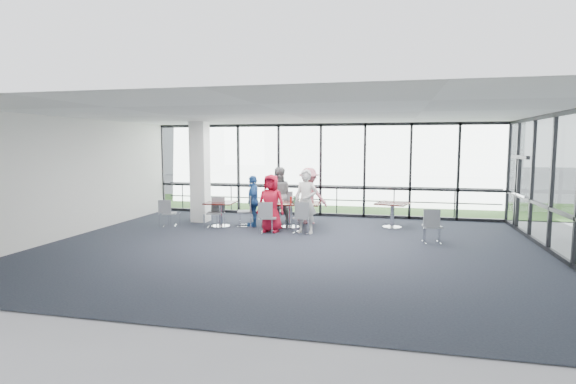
% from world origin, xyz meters
% --- Properties ---
extents(floor, '(12.00, 10.00, 0.02)m').
position_xyz_m(floor, '(0.00, 0.00, -0.01)').
color(floor, '#1C202C').
rests_on(floor, ground).
extents(ceiling, '(12.00, 10.00, 0.04)m').
position_xyz_m(ceiling, '(0.00, 0.00, 3.20)').
color(ceiling, white).
rests_on(ceiling, ground).
extents(wall_left, '(0.10, 10.00, 3.20)m').
position_xyz_m(wall_left, '(-6.00, 0.00, 1.60)').
color(wall_left, silver).
rests_on(wall_left, ground).
extents(wall_front, '(12.00, 0.10, 3.20)m').
position_xyz_m(wall_front, '(0.00, -5.00, 1.60)').
color(wall_front, silver).
rests_on(wall_front, ground).
extents(curtain_wall_back, '(12.00, 0.10, 3.20)m').
position_xyz_m(curtain_wall_back, '(0.00, 5.00, 1.60)').
color(curtain_wall_back, white).
rests_on(curtain_wall_back, ground).
extents(curtain_wall_right, '(0.10, 10.00, 3.20)m').
position_xyz_m(curtain_wall_right, '(6.00, 0.00, 1.60)').
color(curtain_wall_right, white).
rests_on(curtain_wall_right, ground).
extents(exit_door, '(0.12, 1.60, 2.10)m').
position_xyz_m(exit_door, '(6.00, 3.75, 1.05)').
color(exit_door, black).
rests_on(exit_door, ground).
extents(structural_column, '(0.50, 0.50, 3.20)m').
position_xyz_m(structural_column, '(-3.60, 3.00, 1.60)').
color(structural_column, white).
rests_on(structural_column, ground).
extents(apron, '(80.00, 70.00, 0.02)m').
position_xyz_m(apron, '(0.00, 10.00, -0.02)').
color(apron, gray).
rests_on(apron, ground).
extents(grass_strip, '(80.00, 5.00, 0.01)m').
position_xyz_m(grass_strip, '(0.00, 8.00, 0.01)').
color(grass_strip, '#2D5F25').
rests_on(grass_strip, ground).
extents(hangar_main, '(24.00, 10.00, 6.00)m').
position_xyz_m(hangar_main, '(4.00, 32.00, 3.00)').
color(hangar_main, '#B8BBBF').
rests_on(hangar_main, ground).
extents(hangar_aux, '(10.00, 6.00, 4.00)m').
position_xyz_m(hangar_aux, '(-18.00, 28.00, 2.00)').
color(hangar_aux, '#B8BBBF').
rests_on(hangar_aux, ground).
extents(guard_rail, '(12.00, 0.06, 0.06)m').
position_xyz_m(guard_rail, '(0.00, 5.60, 0.50)').
color(guard_rail, '#2D2D33').
rests_on(guard_rail, ground).
extents(main_table, '(1.82, 1.08, 0.75)m').
position_xyz_m(main_table, '(-0.54, 2.60, 0.61)').
color(main_table, '#341110').
rests_on(main_table, ground).
extents(side_table_left, '(0.89, 0.89, 0.75)m').
position_xyz_m(side_table_left, '(-2.62, 2.25, 0.63)').
color(side_table_left, '#341110').
rests_on(side_table_left, ground).
extents(side_table_right, '(1.09, 1.09, 0.75)m').
position_xyz_m(side_table_right, '(2.44, 3.23, 0.64)').
color(side_table_right, '#341110').
rests_on(side_table_right, ground).
extents(diner_near_left, '(0.84, 0.59, 1.64)m').
position_xyz_m(diner_near_left, '(-0.92, 1.82, 0.82)').
color(diner_near_left, '#AA0E25').
rests_on(diner_near_left, ground).
extents(diner_near_right, '(0.73, 0.58, 1.79)m').
position_xyz_m(diner_near_right, '(0.08, 1.83, 0.90)').
color(diner_near_right, silver).
rests_on(diner_near_right, ground).
extents(diner_far_left, '(0.98, 0.76, 1.77)m').
position_xyz_m(diner_far_left, '(-1.10, 3.38, 0.88)').
color(diner_far_left, slate).
rests_on(diner_far_left, ground).
extents(diner_far_right, '(1.21, 0.76, 1.76)m').
position_xyz_m(diner_far_right, '(-0.11, 3.35, 0.88)').
color(diner_far_right, '#D37886').
rests_on(diner_far_right, ground).
extents(diner_end, '(0.73, 1.01, 1.55)m').
position_xyz_m(diner_end, '(-1.68, 2.53, 0.78)').
color(diner_end, '#245298').
rests_on(diner_end, ground).
extents(chair_main_nl, '(0.51, 0.51, 0.87)m').
position_xyz_m(chair_main_nl, '(-0.94, 1.64, 0.43)').
color(chair_main_nl, gray).
rests_on(chair_main_nl, ground).
extents(chair_main_nr, '(0.49, 0.49, 0.88)m').
position_xyz_m(chair_main_nr, '(-0.02, 1.80, 0.44)').
color(chair_main_nr, gray).
rests_on(chair_main_nr, ground).
extents(chair_main_fl, '(0.57, 0.57, 0.94)m').
position_xyz_m(chair_main_fl, '(-0.97, 3.43, 0.47)').
color(chair_main_fl, gray).
rests_on(chair_main_fl, ground).
extents(chair_main_fr, '(0.41, 0.41, 0.82)m').
position_xyz_m(chair_main_fr, '(-0.22, 3.44, 0.41)').
color(chair_main_fr, gray).
rests_on(chair_main_fr, ground).
extents(chair_main_end, '(0.55, 0.55, 0.92)m').
position_xyz_m(chair_main_end, '(-1.92, 2.47, 0.46)').
color(chair_main_end, gray).
rests_on(chair_main_end, ground).
extents(chair_spare_la, '(0.51, 0.51, 0.80)m').
position_xyz_m(chair_spare_la, '(-4.15, 1.95, 0.40)').
color(chair_spare_la, gray).
rests_on(chair_spare_la, ground).
extents(chair_spare_lb, '(0.52, 0.52, 0.88)m').
position_xyz_m(chair_spare_lb, '(-2.74, 2.05, 0.44)').
color(chair_spare_lb, gray).
rests_on(chair_spare_lb, ground).
extents(chair_spare_r, '(0.49, 0.49, 0.87)m').
position_xyz_m(chair_spare_r, '(3.42, 1.27, 0.43)').
color(chair_spare_r, gray).
rests_on(chair_spare_r, ground).
extents(plate_nl, '(0.28, 0.28, 0.01)m').
position_xyz_m(plate_nl, '(-0.99, 2.23, 0.76)').
color(plate_nl, white).
rests_on(plate_nl, main_table).
extents(plate_nr, '(0.26, 0.26, 0.01)m').
position_xyz_m(plate_nr, '(0.05, 2.38, 0.76)').
color(plate_nr, white).
rests_on(plate_nr, main_table).
extents(plate_fl, '(0.28, 0.28, 0.01)m').
position_xyz_m(plate_fl, '(-0.95, 2.89, 0.76)').
color(plate_fl, white).
rests_on(plate_fl, main_table).
extents(plate_fr, '(0.25, 0.25, 0.01)m').
position_xyz_m(plate_fr, '(-0.12, 2.99, 0.76)').
color(plate_fr, white).
rests_on(plate_fr, main_table).
extents(plate_end, '(0.25, 0.25, 0.01)m').
position_xyz_m(plate_end, '(-1.28, 2.55, 0.76)').
color(plate_end, white).
rests_on(plate_end, main_table).
extents(tumbler_a, '(0.07, 0.07, 0.15)m').
position_xyz_m(tumbler_a, '(-0.75, 2.36, 0.82)').
color(tumbler_a, white).
rests_on(tumbler_a, main_table).
extents(tumbler_b, '(0.07, 0.07, 0.14)m').
position_xyz_m(tumbler_b, '(-0.27, 2.40, 0.82)').
color(tumbler_b, white).
rests_on(tumbler_b, main_table).
extents(tumbler_c, '(0.07, 0.07, 0.14)m').
position_xyz_m(tumbler_c, '(-0.46, 2.87, 0.82)').
color(tumbler_c, white).
rests_on(tumbler_c, main_table).
extents(tumbler_d, '(0.07, 0.07, 0.14)m').
position_xyz_m(tumbler_d, '(-1.11, 2.46, 0.82)').
color(tumbler_d, white).
rests_on(tumbler_d, main_table).
extents(menu_a, '(0.31, 0.23, 0.00)m').
position_xyz_m(menu_a, '(-0.67, 2.18, 0.75)').
color(menu_a, beige).
rests_on(menu_a, main_table).
extents(menu_b, '(0.32, 0.24, 0.00)m').
position_xyz_m(menu_b, '(0.18, 2.38, 0.75)').
color(menu_b, beige).
rests_on(menu_b, main_table).
extents(menu_c, '(0.35, 0.27, 0.00)m').
position_xyz_m(menu_c, '(-0.41, 2.92, 0.75)').
color(menu_c, beige).
rests_on(menu_c, main_table).
extents(condiment_caddy, '(0.10, 0.07, 0.04)m').
position_xyz_m(condiment_caddy, '(-0.51, 2.66, 0.77)').
color(condiment_caddy, black).
rests_on(condiment_caddy, main_table).
extents(ketchup_bottle, '(0.06, 0.06, 0.18)m').
position_xyz_m(ketchup_bottle, '(-0.53, 2.63, 0.84)').
color(ketchup_bottle, '#9B0F0A').
rests_on(ketchup_bottle, main_table).
extents(green_bottle, '(0.05, 0.05, 0.20)m').
position_xyz_m(green_bottle, '(-0.43, 2.63, 0.85)').
color(green_bottle, '#1E743A').
rests_on(green_bottle, main_table).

